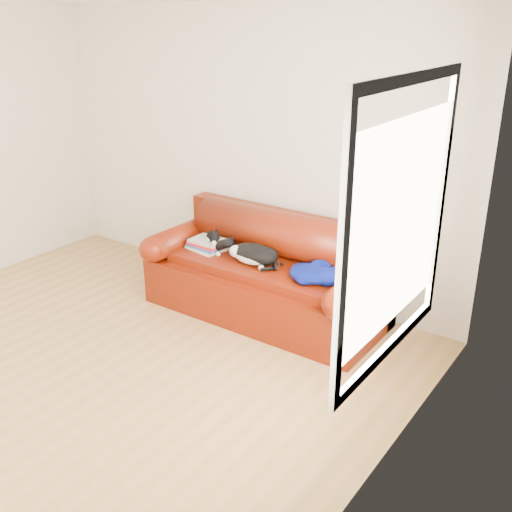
{
  "coord_description": "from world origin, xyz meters",
  "views": [
    {
      "loc": [
        3.3,
        -2.46,
        2.49
      ],
      "look_at": [
        0.6,
        1.35,
        0.6
      ],
      "focal_mm": 42.0,
      "sensor_mm": 36.0,
      "label": 1
    }
  ],
  "objects": [
    {
      "name": "ground",
      "position": [
        0.0,
        0.0,
        0.0
      ],
      "size": [
        4.5,
        4.5,
        0.0
      ],
      "primitive_type": "plane",
      "color": "olive",
      "rests_on": "ground"
    },
    {
      "name": "sofa_back",
      "position": [
        0.6,
        1.74,
        0.54
      ],
      "size": [
        2.1,
        1.01,
        0.88
      ],
      "color": "#420402",
      "rests_on": "ground"
    },
    {
      "name": "blanket",
      "position": [
        1.14,
        1.41,
        0.56
      ],
      "size": [
        0.52,
        0.42,
        0.14
      ],
      "rotation": [
        0.0,
        0.0,
        0.26
      ],
      "color": "#020642",
      "rests_on": "sofa_base"
    },
    {
      "name": "book_stack",
      "position": [
        0.0,
        1.43,
        0.55
      ],
      "size": [
        0.36,
        0.3,
        0.1
      ],
      "rotation": [
        0.0,
        0.0,
        -0.08
      ],
      "color": "#EBE9CA",
      "rests_on": "sofa_base"
    },
    {
      "name": "sofa_base",
      "position": [
        0.6,
        1.49,
        0.24
      ],
      "size": [
        2.1,
        0.9,
        0.5
      ],
      "color": "#420402",
      "rests_on": "ground"
    },
    {
      "name": "cat",
      "position": [
        0.54,
        1.4,
        0.58
      ],
      "size": [
        0.61,
        0.28,
        0.22
      ],
      "rotation": [
        0.0,
        0.0,
        0.14
      ],
      "color": "black",
      "rests_on": "sofa_base"
    },
    {
      "name": "room_shell",
      "position": [
        0.12,
        0.02,
        1.67
      ],
      "size": [
        4.52,
        4.02,
        2.61
      ],
      "color": "beige",
      "rests_on": "ground"
    }
  ]
}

